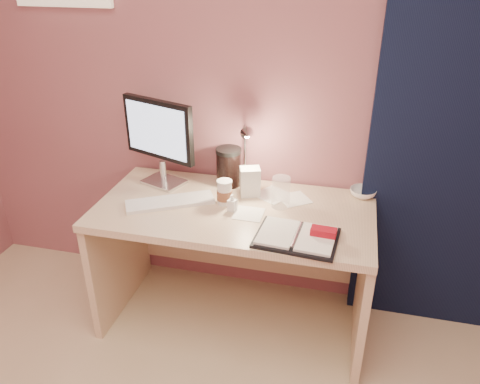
% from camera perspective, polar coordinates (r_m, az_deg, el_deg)
% --- Properties ---
extents(room, '(3.50, 3.50, 3.50)m').
position_cam_1_polar(room, '(2.47, 23.34, 7.36)').
color(room, '#C6B28E').
rests_on(room, ground).
extents(desk, '(1.40, 0.70, 0.73)m').
position_cam_1_polar(desk, '(2.54, -0.31, -5.60)').
color(desk, beige).
rests_on(desk, ground).
extents(monitor, '(0.43, 0.23, 0.48)m').
position_cam_1_polar(monitor, '(2.54, -9.71, 6.89)').
color(monitor, silver).
rests_on(monitor, desk).
extents(keyboard, '(0.46, 0.33, 0.02)m').
position_cam_1_polar(keyboard, '(2.43, -8.51, -1.21)').
color(keyboard, silver).
rests_on(keyboard, desk).
extents(planner, '(0.38, 0.30, 0.06)m').
position_cam_1_polar(planner, '(2.12, 7.19, -5.40)').
color(planner, black).
rests_on(planner, desk).
extents(paper_a, '(0.14, 0.14, 0.00)m').
position_cam_1_polar(paper_a, '(2.31, 1.08, -2.66)').
color(paper_a, white).
rests_on(paper_a, desk).
extents(paper_b, '(0.22, 0.22, 0.00)m').
position_cam_1_polar(paper_b, '(2.49, 4.02, -0.35)').
color(paper_b, white).
rests_on(paper_b, desk).
extents(paper_c, '(0.20, 0.20, 0.00)m').
position_cam_1_polar(paper_c, '(2.46, 6.63, -0.86)').
color(paper_c, white).
rests_on(paper_c, desk).
extents(coffee_cup, '(0.08, 0.08, 0.13)m').
position_cam_1_polar(coffee_cup, '(2.38, -1.89, -0.10)').
color(coffee_cup, silver).
rests_on(coffee_cup, desk).
extents(clear_cup, '(0.09, 0.09, 0.16)m').
position_cam_1_polar(clear_cup, '(2.35, 5.01, -0.03)').
color(clear_cup, white).
rests_on(clear_cup, desk).
extents(bowl, '(0.18, 0.18, 0.04)m').
position_cam_1_polar(bowl, '(2.55, 14.77, -0.10)').
color(bowl, white).
rests_on(bowl, desk).
extents(lotion_bottle, '(0.05, 0.05, 0.09)m').
position_cam_1_polar(lotion_bottle, '(2.32, -0.95, -1.29)').
color(lotion_bottle, silver).
rests_on(lotion_bottle, desk).
extents(dark_jar, '(0.13, 0.13, 0.19)m').
position_cam_1_polar(dark_jar, '(2.56, -1.39, 2.87)').
color(dark_jar, black).
rests_on(dark_jar, desk).
extents(product_box, '(0.12, 0.11, 0.15)m').
position_cam_1_polar(product_box, '(2.46, 1.23, 1.27)').
color(product_box, silver).
rests_on(product_box, desk).
extents(desk_lamp, '(0.13, 0.23, 0.37)m').
position_cam_1_polar(desk_lamp, '(2.46, -0.48, 5.29)').
color(desk_lamp, silver).
rests_on(desk_lamp, desk).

